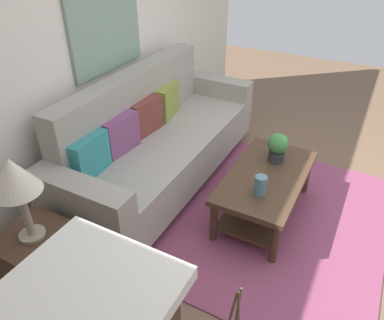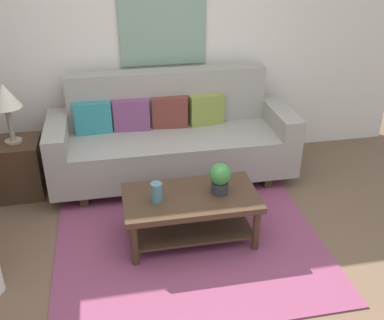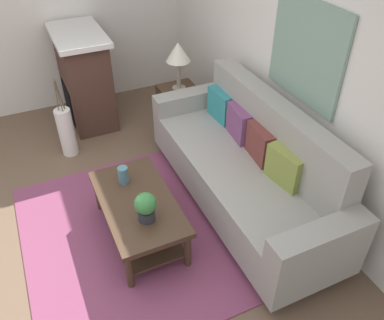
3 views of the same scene
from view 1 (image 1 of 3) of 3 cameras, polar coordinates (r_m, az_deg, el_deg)
The scene contains 17 objects.
ground_plane at distance 3.33m, azimuth 19.53°, elevation -10.93°, with size 9.46×9.46×0.00m, color brown.
wall_back at distance 3.45m, azimuth -14.23°, elevation 17.75°, with size 5.46×0.10×2.70m, color silver.
area_rug at distance 3.37m, azimuth 11.25°, elevation -8.48°, with size 2.20×1.96×0.01m, color #843D5B.
couch at distance 3.52m, azimuth -5.17°, elevation 2.66°, with size 2.42×0.84×1.08m.
throw_pillow_teal at distance 2.96m, azimuth -15.46°, elevation 0.61°, with size 0.36×0.12×0.32m, color teal.
throw_pillow_plum at distance 3.20m, azimuth -10.97°, elevation 3.90°, with size 0.36×0.12×0.32m, color #7A4270.
throw_pillow_maroon at distance 3.47m, azimuth -7.12°, elevation 6.68°, with size 0.36×0.12×0.32m, color brown.
throw_pillow_olive at distance 3.76m, azimuth -3.81°, elevation 9.02°, with size 0.36×0.12×0.32m, color olive.
coffee_table at distance 3.21m, azimuth 11.26°, elevation -3.87°, with size 1.10×0.60×0.43m.
tabletop_vase at distance 2.86m, azimuth 10.48°, elevation -3.90°, with size 0.09×0.09×0.16m, color slate.
potted_plant_tabletop at distance 3.26m, azimuth 13.06°, elevation 2.03°, with size 0.18×0.18×0.26m.
side_table at distance 2.74m, azimuth -22.01°, elevation -14.89°, with size 0.44×0.44×0.56m, color #422D1E.
table_lamp at distance 2.29m, azimuth -25.68°, elevation -2.66°, with size 0.28×0.28×0.57m.
floor_vase_branch_a at distance 1.78m, azimuth 6.97°, elevation -22.24°, with size 0.01×0.01×0.36m, color brown.
floor_vase_branch_b at distance 1.77m, azimuth 6.01°, elevation -22.77°, with size 0.01×0.01×0.36m, color brown.
floor_vase_branch_c at distance 1.76m, azimuth 7.14°, elevation -23.16°, with size 0.01×0.01×0.36m, color brown.
framed_painting at distance 3.40m, azimuth -13.21°, elevation 20.22°, with size 0.88×0.03×0.84m, color gray.
Camera 1 is at (-2.48, -0.08, 2.21)m, focal length 34.62 mm.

